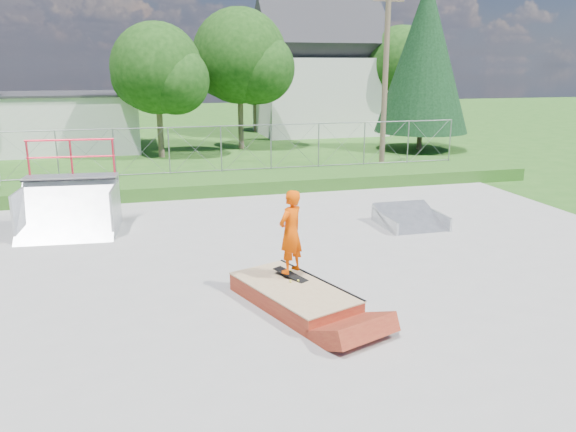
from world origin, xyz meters
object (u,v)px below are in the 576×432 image
object	(u,v)px
grind_box	(293,296)
flat_bank_ramp	(411,218)
quarter_pipe	(66,190)
skater	(291,235)

from	to	relation	value
grind_box	flat_bank_ramp	world-z (taller)	flat_bank_ramp
quarter_pipe	flat_bank_ramp	bearing A→B (deg)	-5.02
grind_box	skater	distance (m)	1.19
grind_box	flat_bank_ramp	size ratio (longest dim) A/B	1.66
grind_box	quarter_pipe	distance (m)	7.83
grind_box	quarter_pipe	bearing A→B (deg)	107.20
quarter_pipe	skater	distance (m)	7.44
flat_bank_ramp	skater	bearing A→B (deg)	-139.60
flat_bank_ramp	skater	xyz separation A→B (m)	(-4.71, -4.00, 1.03)
flat_bank_ramp	skater	world-z (taller)	skater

